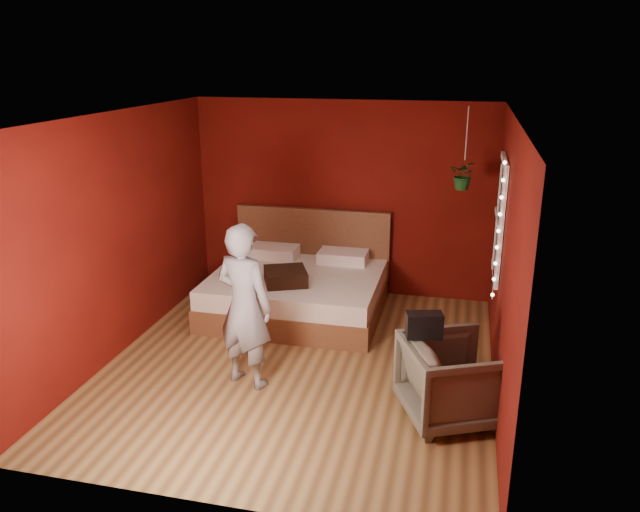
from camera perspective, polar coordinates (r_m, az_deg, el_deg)
The scene contains 10 objects.
floor at distance 6.77m, azimuth -1.88°, elevation -9.81°, with size 4.50×4.50×0.00m, color olive.
room_walls at distance 6.16m, azimuth -2.04°, elevation 4.11°, with size 4.04×4.54×2.62m.
window at distance 6.88m, azimuth 16.05°, elevation 3.37°, with size 0.05×0.97×1.27m.
fairy_lights at distance 6.38m, azimuth 16.00°, elevation 2.22°, with size 0.04×0.04×1.45m.
bed at distance 7.97m, azimuth -1.98°, elevation -2.97°, with size 2.12×1.80×1.16m.
person at distance 6.10m, azimuth -6.93°, elevation -4.57°, with size 0.61×0.40×1.66m, color gray.
armchair at distance 5.81m, azimuth 11.99°, elevation -11.04°, with size 0.81×0.84×0.76m, color #696453.
handbag at distance 5.62m, azimuth 9.50°, elevation -6.25°, with size 0.32×0.16×0.23m, color black.
throw_pillow at distance 7.48m, azimuth -3.17°, elevation -1.88°, with size 0.48×0.48×0.17m, color #301D10.
hanging_plant at distance 7.42m, azimuth 13.01°, elevation 7.25°, with size 0.35×0.32×0.95m.
Camera 1 is at (1.58, -5.77, 3.18)m, focal length 35.00 mm.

